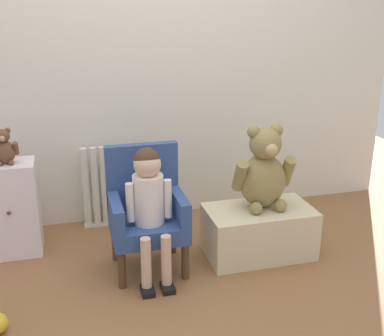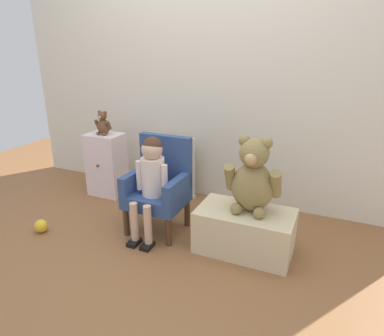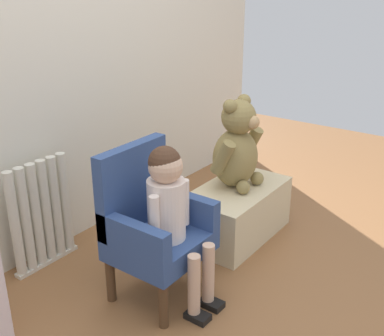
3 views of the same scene
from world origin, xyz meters
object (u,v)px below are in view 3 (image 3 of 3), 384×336
at_px(child_armchair, 152,224).
at_px(radiator, 42,215).
at_px(low_bench, 237,212).
at_px(child_figure, 171,204).
at_px(large_teddy_bear, 237,148).

bearing_deg(child_armchair, radiator, 104.22).
bearing_deg(radiator, low_bench, -38.06).
bearing_deg(child_armchair, low_bench, -3.86).
bearing_deg(child_armchair, child_figure, -90.00).
bearing_deg(child_figure, child_armchair, 90.00).
distance_m(child_armchair, large_teddy_bear, 0.73).
xyz_separation_m(child_figure, low_bench, (0.68, 0.07, -0.34)).
height_order(radiator, large_teddy_bear, large_teddy_bear).
xyz_separation_m(child_armchair, low_bench, (0.68, -0.05, -0.21)).
bearing_deg(large_teddy_bear, child_armchair, 178.77).
distance_m(radiator, low_bench, 1.07).
relative_size(child_armchair, child_figure, 0.95).
distance_m(radiator, child_armchair, 0.63).
height_order(child_figure, large_teddy_bear, large_teddy_bear).
xyz_separation_m(child_figure, large_teddy_bear, (0.71, 0.10, 0.04)).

